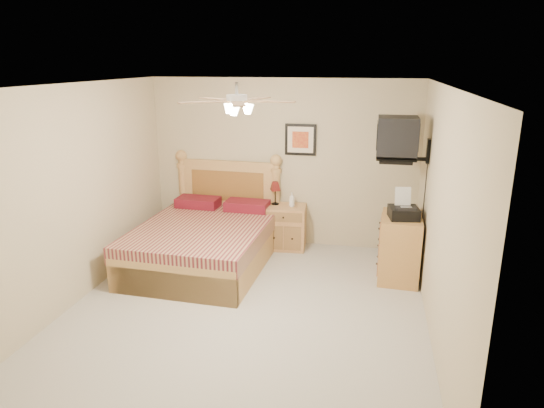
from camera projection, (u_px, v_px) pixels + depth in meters
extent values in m
plane|color=#ABA69B|center=(246.00, 310.00, 5.53)|extent=(4.50, 4.50, 0.00)
cube|color=white|center=(242.00, 85.00, 4.81)|extent=(4.00, 4.50, 0.04)
cube|color=#BEAF8C|center=(283.00, 163.00, 7.28)|extent=(4.00, 0.04, 2.50)
cube|color=#BEAF8C|center=(152.00, 305.00, 3.06)|extent=(4.00, 0.04, 2.50)
cube|color=#BEAF8C|center=(76.00, 195.00, 5.56)|extent=(0.04, 4.50, 2.50)
cube|color=#BEAF8C|center=(440.00, 217.00, 4.78)|extent=(0.04, 4.50, 2.50)
cube|color=#A87146|center=(285.00, 227.00, 7.30)|extent=(0.63, 0.49, 0.66)
imported|color=white|center=(292.00, 200.00, 7.15)|extent=(0.08, 0.08, 0.22)
cube|color=black|center=(301.00, 140.00, 7.11)|extent=(0.46, 0.04, 0.46)
cube|color=#A97C3C|center=(400.00, 248.00, 6.23)|extent=(0.54, 0.74, 0.85)
imported|color=#B3A58F|center=(401.00, 210.00, 6.33)|extent=(0.30, 0.35, 0.03)
imported|color=tan|center=(402.00, 207.00, 6.34)|extent=(0.23, 0.31, 0.02)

